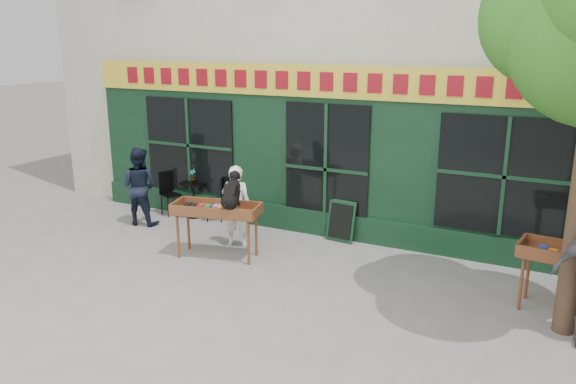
{
  "coord_description": "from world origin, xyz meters",
  "views": [
    {
      "loc": [
        4.08,
        -7.33,
        3.72
      ],
      "look_at": [
        0.11,
        0.5,
        1.35
      ],
      "focal_mm": 35.0,
      "sensor_mm": 36.0,
      "label": 1
    }
  ],
  "objects_px": {
    "man_left": "(139,186)",
    "book_cart_center": "(217,212)",
    "bistro_table": "(193,193)",
    "woman": "(236,206)",
    "dog": "(231,190)"
  },
  "relations": [
    {
      "from": "book_cart_center",
      "to": "bistro_table",
      "type": "height_order",
      "value": "book_cart_center"
    },
    {
      "from": "book_cart_center",
      "to": "woman",
      "type": "height_order",
      "value": "woman"
    },
    {
      "from": "dog",
      "to": "man_left",
      "type": "xyz_separation_m",
      "value": [
        -2.83,
        0.88,
        -0.48
      ]
    },
    {
      "from": "woman",
      "to": "book_cart_center",
      "type": "bearing_deg",
      "value": 77.37
    },
    {
      "from": "bistro_table",
      "to": "man_left",
      "type": "height_order",
      "value": "man_left"
    },
    {
      "from": "book_cart_center",
      "to": "man_left",
      "type": "bearing_deg",
      "value": 148.75
    },
    {
      "from": "man_left",
      "to": "book_cart_center",
      "type": "bearing_deg",
      "value": 149.91
    },
    {
      "from": "book_cart_center",
      "to": "woman",
      "type": "relative_size",
      "value": 1.04
    },
    {
      "from": "man_left",
      "to": "bistro_table",
      "type": "bearing_deg",
      "value": -139.34
    },
    {
      "from": "woman",
      "to": "man_left",
      "type": "bearing_deg",
      "value": -16.89
    },
    {
      "from": "woman",
      "to": "man_left",
      "type": "relative_size",
      "value": 0.95
    },
    {
      "from": "bistro_table",
      "to": "man_left",
      "type": "bearing_deg",
      "value": -127.87
    },
    {
      "from": "bistro_table",
      "to": "book_cart_center",
      "type": "bearing_deg",
      "value": -44.31
    },
    {
      "from": "woman",
      "to": "man_left",
      "type": "distance_m",
      "value": 2.48
    },
    {
      "from": "woman",
      "to": "dog",
      "type": "bearing_deg",
      "value": 103.94
    }
  ]
}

